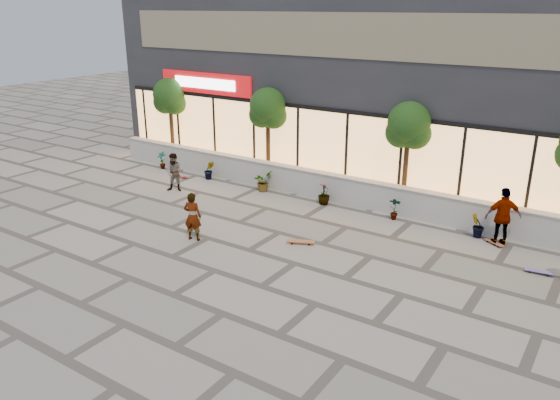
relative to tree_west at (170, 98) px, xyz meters
The scene contains 19 objects.
ground 12.21m from the tree_west, 40.55° to the right, with size 80.00×80.00×0.00m, color #A2978D.
planter_wall 9.36m from the tree_west, ahead, with size 22.00×0.42×1.04m.
retail_building 10.27m from the tree_west, 28.00° to the left, with size 24.00×9.17×8.50m.
shrub_a 2.91m from the tree_west, 68.20° to the right, with size 0.43×0.29×0.81m, color #183511.
shrub_b 4.37m from the tree_west, 20.75° to the right, with size 0.45×0.36×0.81m, color #183511.
shrub_c 6.74m from the tree_west, 11.58° to the right, with size 0.73×0.63×0.81m, color #183511.
shrub_d 9.35m from the tree_west, ahead, with size 0.45×0.45×0.81m, color #183511.
shrub_e 12.05m from the tree_west, ahead, with size 0.43×0.29×0.81m, color #183511.
shrub_f 14.78m from the tree_west, ahead, with size 0.45×0.36×0.81m, color #183511.
tree_west is the anchor object (origin of this frame).
tree_midwest 5.50m from the tree_west, ahead, with size 1.60×1.50×3.92m.
tree_mideast 11.50m from the tree_west, ahead, with size 1.60×1.50×3.92m.
skater_center 9.78m from the tree_west, 42.22° to the right, with size 0.57×0.38×1.58m, color white.
skater_left 5.04m from the tree_west, 44.90° to the right, with size 0.75×0.59×1.55m, color tan.
skater_right_near 15.45m from the tree_west, ahead, with size 1.09×0.45×1.86m, color silver.
skateboard_center 11.53m from the tree_west, 25.52° to the right, with size 0.88×0.57×0.10m.
skateboard_left 4.07m from the tree_west, 41.19° to the right, with size 0.73×0.47×0.09m.
skateboard_right_near 15.47m from the tree_west, ahead, with size 0.68×0.51×0.08m.
skateboard_right_far 17.13m from the tree_west, ahead, with size 0.76×0.29×0.09m.
Camera 1 is at (9.16, -10.44, 7.07)m, focal length 35.00 mm.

